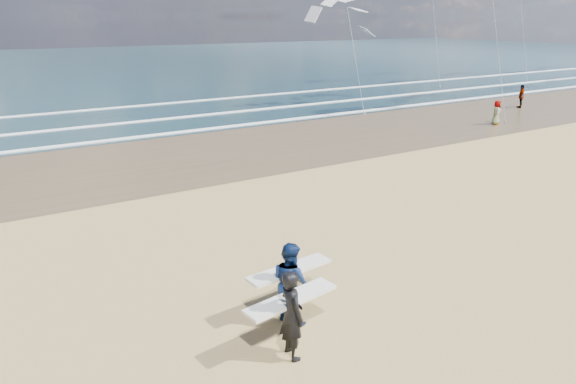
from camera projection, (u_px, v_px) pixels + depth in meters
wet_sand_strip at (404, 123)px, 34.63m from camera, size 220.00×12.00×0.01m
ocean at (156, 63)px, 78.33m from camera, size 220.00×100.00×0.02m
foam_breakers at (319, 102)px, 42.79m from camera, size 220.00×11.70×0.05m
surfer_near at (292, 313)px, 10.58m from camera, size 2.25×1.14×1.99m
surfer_far at (290, 281)px, 11.88m from camera, size 2.24×1.25×1.97m
beachgoer_0 at (497, 113)px, 33.79m from camera, size 0.91×0.91×1.59m
beachgoer_1 at (521, 96)px, 40.04m from camera, size 1.07×1.03×1.79m
kite_0 at (493, 3)px, 34.72m from camera, size 7.27×4.90×12.78m
kite_1 at (352, 38)px, 38.31m from camera, size 6.23×4.79×9.26m
kite_2 at (521, 8)px, 52.10m from camera, size 6.18×4.78×13.62m
kite_5 at (434, 11)px, 52.12m from camera, size 5.18×4.67×13.77m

